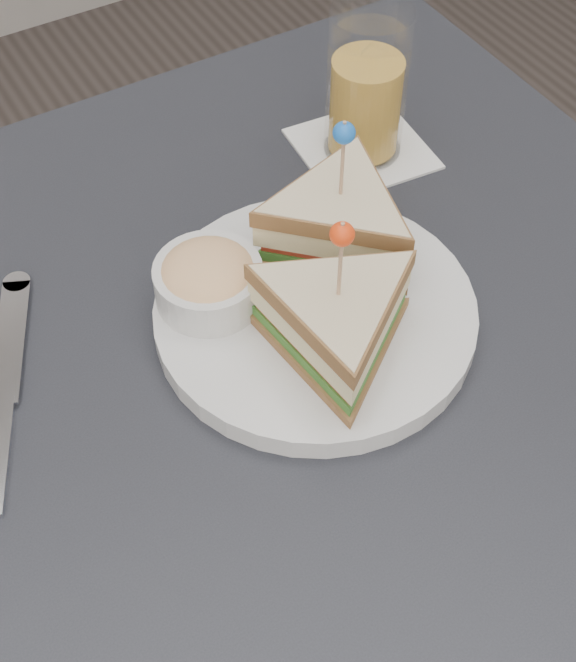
% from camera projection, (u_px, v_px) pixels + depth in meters
% --- Properties ---
extents(table, '(0.80, 0.80, 0.75)m').
position_uv_depth(table, '(284.00, 443.00, 0.74)').
color(table, black).
rests_on(table, ground).
extents(plate_meal, '(0.29, 0.28, 0.15)m').
position_uv_depth(plate_meal, '(320.00, 281.00, 0.70)').
color(plate_meal, silver).
rests_on(plate_meal, table).
extents(cutlery_knife, '(0.11, 0.21, 0.01)m').
position_uv_depth(cutlery_knife, '(4.00, 394.00, 0.67)').
color(cutlery_knife, silver).
rests_on(cutlery_knife, table).
extents(drink_set, '(0.12, 0.12, 0.14)m').
position_uv_depth(drink_set, '(366.00, 93.00, 0.81)').
color(drink_set, white).
rests_on(drink_set, table).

